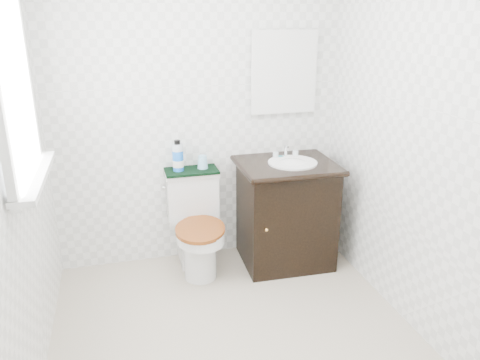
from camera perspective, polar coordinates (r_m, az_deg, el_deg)
name	(u,v)px	position (r m, az deg, el deg)	size (l,w,h in m)	color
floor	(239,345)	(2.97, -0.06, -19.45)	(2.40, 2.40, 0.00)	#B5A992
wall_back	(198,109)	(3.54, -5.13, 8.63)	(2.40, 2.40, 0.00)	white
wall_front	(350,268)	(1.36, 13.26, -10.38)	(2.40, 2.40, 0.00)	white
wall_left	(6,169)	(2.38, -26.62, 1.16)	(2.40, 2.40, 0.00)	white
wall_right	(426,138)	(2.88, 21.71, 4.76)	(2.40, 2.40, 0.00)	white
window	(11,84)	(2.54, -26.14, 10.46)	(0.02, 0.70, 0.90)	white
mirror	(284,72)	(3.65, 5.38, 12.93)	(0.50, 0.02, 0.60)	silver
toilet	(196,228)	(3.58, -5.39, -5.91)	(0.42, 0.64, 0.75)	white
vanity	(286,210)	(3.65, 5.62, -3.68)	(0.72, 0.62, 0.92)	black
trash_bin	(269,253)	(3.64, 3.59, -8.88)	(0.22, 0.20, 0.26)	silver
towel	(191,171)	(3.53, -5.94, 1.13)	(0.39, 0.22, 0.02)	black
mouthwash_bottle	(178,157)	(3.49, -7.59, 2.82)	(0.08, 0.08, 0.23)	blue
cup	(203,162)	(3.54, -4.58, 2.21)	(0.08, 0.08, 0.10)	#8ECAE9
soap_bar	(280,156)	(3.62, 4.86, 2.88)	(0.07, 0.05, 0.02)	#196E7C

